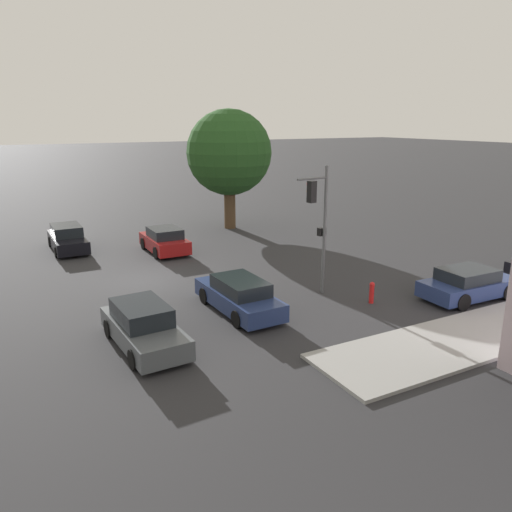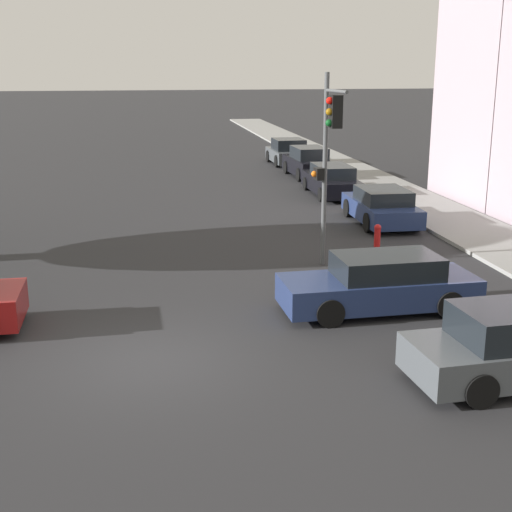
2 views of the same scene
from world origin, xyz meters
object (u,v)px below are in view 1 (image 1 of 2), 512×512
Objects in this scene: crossing_car_1 at (239,296)px; crossing_car_3 at (143,327)px; parked_car_0 at (469,284)px; traffic_signal at (318,213)px; street_tree at (229,153)px; crossing_car_2 at (165,241)px; crossing_car_0 at (68,239)px; fire_hydrant at (372,292)px.

crossing_car_1 is 1.06× the size of crossing_car_3.
traffic_signal is at bearing 147.58° from parked_car_0.
street_tree is 8.88m from crossing_car_2.
crossing_car_0 is 1.01× the size of crossing_car_3.
traffic_signal is 1.41× the size of crossing_car_2.
traffic_signal is 1.22× the size of crossing_car_0.
crossing_car_0 reaches higher than fire_hydrant.
traffic_signal is 16.01m from crossing_car_0.
traffic_signal reaches higher than parked_car_0.
parked_car_0 is at bearing 78.39° from crossing_car_3.
crossing_car_0 is (-13.26, -8.47, -2.94)m from traffic_signal.
crossing_car_0 is at bearing -84.15° from street_tree.
street_tree is at bearing -55.43° from crossing_car_2.
crossing_car_1 is at bearing 18.46° from crossing_car_0.
street_tree is 1.81× the size of crossing_car_3.
street_tree is 17.20m from fire_hydrant.
crossing_car_1 is 9.90m from parked_car_0.
parked_car_0 is 4.78× the size of fire_hydrant.
crossing_car_2 is (4.36, -6.26, -4.55)m from street_tree.
crossing_car_3 is (11.65, -4.58, 0.00)m from crossing_car_2.
parked_car_0 is at bearing 68.79° from fire_hydrant.
parked_car_0 is (18.04, 2.74, -4.59)m from street_tree.
crossing_car_2 is (-10.04, -3.61, -2.94)m from traffic_signal.
crossing_car_0 is 1.15× the size of crossing_car_2.
street_tree is at bearing -25.70° from crossing_car_1.
crossing_car_1 is (13.56, 4.54, -0.02)m from crossing_car_0.
crossing_car_1 is at bearing -24.12° from street_tree.
street_tree is at bearing 100.21° from parked_car_0.
crossing_car_3 is 1.03× the size of parked_car_0.
traffic_signal reaches higher than crossing_car_2.
crossing_car_0 is at bearing -147.28° from fire_hydrant.
crossing_car_1 is 10.34m from crossing_car_2.
crossing_car_0 is at bearing 27.83° from traffic_signal.
traffic_signal is at bearing -87.23° from crossing_car_1.
street_tree is 1.79× the size of crossing_car_0.
fire_hydrant is at bearing 160.36° from parked_car_0.
crossing_car_1 is 4.45m from crossing_car_3.
crossing_car_2 is (3.22, 4.86, 0.00)m from crossing_car_0.
street_tree is at bearing -15.16° from traffic_signal.
street_tree is 14.73m from traffic_signal.
crossing_car_2 is at bearing -157.60° from fire_hydrant.
crossing_car_1 is (0.30, -3.93, -2.96)m from traffic_signal.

